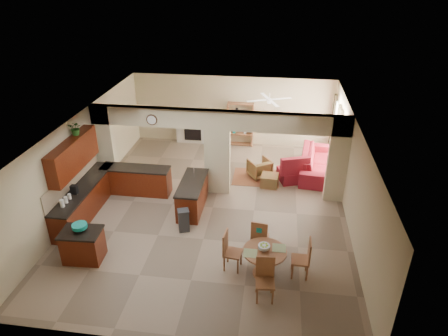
# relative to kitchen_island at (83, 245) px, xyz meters

# --- Properties ---
(floor) EXTENTS (10.00, 10.00, 0.00)m
(floor) POSITION_rel_kitchen_island_xyz_m (2.84, 2.80, -0.43)
(floor) COLOR #86715C
(floor) RESTS_ON ground
(ceiling) EXTENTS (10.00, 10.00, 0.00)m
(ceiling) POSITION_rel_kitchen_island_xyz_m (2.84, 2.80, 2.37)
(ceiling) COLOR white
(ceiling) RESTS_ON wall_back
(wall_back) EXTENTS (8.00, 0.00, 8.00)m
(wall_back) POSITION_rel_kitchen_island_xyz_m (2.84, 7.80, 0.97)
(wall_back) COLOR #C5B190
(wall_back) RESTS_ON floor
(wall_front) EXTENTS (8.00, 0.00, 8.00)m
(wall_front) POSITION_rel_kitchen_island_xyz_m (2.84, -2.20, 0.97)
(wall_front) COLOR #C5B190
(wall_front) RESTS_ON floor
(wall_left) EXTENTS (0.00, 10.00, 10.00)m
(wall_left) POSITION_rel_kitchen_island_xyz_m (-1.16, 2.80, 0.97)
(wall_left) COLOR #C5B190
(wall_left) RESTS_ON floor
(wall_right) EXTENTS (0.00, 10.00, 10.00)m
(wall_right) POSITION_rel_kitchen_island_xyz_m (6.84, 2.80, 0.97)
(wall_right) COLOR #C5B190
(wall_right) RESTS_ON floor
(partition_left_pier) EXTENTS (0.60, 0.25, 2.80)m
(partition_left_pier) POSITION_rel_kitchen_island_xyz_m (-0.86, 3.80, 0.97)
(partition_left_pier) COLOR #C5B190
(partition_left_pier) RESTS_ON floor
(partition_center_pier) EXTENTS (0.80, 0.25, 2.20)m
(partition_center_pier) POSITION_rel_kitchen_island_xyz_m (2.84, 3.80, 0.67)
(partition_center_pier) COLOR #C5B190
(partition_center_pier) RESTS_ON floor
(partition_right_pier) EXTENTS (0.60, 0.25, 2.80)m
(partition_right_pier) POSITION_rel_kitchen_island_xyz_m (6.54, 3.80, 0.97)
(partition_right_pier) COLOR #C5B190
(partition_right_pier) RESTS_ON floor
(partition_header) EXTENTS (8.00, 0.25, 0.60)m
(partition_header) POSITION_rel_kitchen_island_xyz_m (2.84, 3.80, 2.07)
(partition_header) COLOR #C5B190
(partition_header) RESTS_ON partition_center_pier
(kitchen_counter) EXTENTS (2.52, 3.29, 1.48)m
(kitchen_counter) POSITION_rel_kitchen_island_xyz_m (-0.42, 2.55, 0.04)
(kitchen_counter) COLOR #450D08
(kitchen_counter) RESTS_ON floor
(upper_cabinets) EXTENTS (0.35, 2.40, 0.90)m
(upper_cabinets) POSITION_rel_kitchen_island_xyz_m (-0.98, 2.00, 1.49)
(upper_cabinets) COLOR #450D08
(upper_cabinets) RESTS_ON wall_left
(peninsula) EXTENTS (0.70, 1.85, 0.91)m
(peninsula) POSITION_rel_kitchen_island_xyz_m (2.24, 2.69, 0.03)
(peninsula) COLOR #450D08
(peninsula) RESTS_ON floor
(wall_clock) EXTENTS (0.34, 0.03, 0.34)m
(wall_clock) POSITION_rel_kitchen_island_xyz_m (0.84, 3.65, 2.02)
(wall_clock) COLOR #4D2C19
(wall_clock) RESTS_ON partition_header
(rug) EXTENTS (1.60, 1.30, 0.01)m
(rug) POSITION_rel_kitchen_island_xyz_m (4.04, 4.90, -0.42)
(rug) COLOR #995837
(rug) RESTS_ON floor
(fireplace) EXTENTS (1.60, 0.35, 1.20)m
(fireplace) POSITION_rel_kitchen_island_xyz_m (1.24, 7.64, 0.19)
(fireplace) COLOR beige
(fireplace) RESTS_ON floor
(shelving_unit) EXTENTS (1.00, 0.32, 1.80)m
(shelving_unit) POSITION_rel_kitchen_island_xyz_m (3.19, 7.62, 0.47)
(shelving_unit) COLOR brown
(shelving_unit) RESTS_ON floor
(window_a) EXTENTS (0.02, 0.90, 1.90)m
(window_a) POSITION_rel_kitchen_island_xyz_m (6.81, 5.10, 0.77)
(window_a) COLOR white
(window_a) RESTS_ON wall_right
(window_b) EXTENTS (0.02, 0.90, 1.90)m
(window_b) POSITION_rel_kitchen_island_xyz_m (6.81, 6.80, 0.77)
(window_b) COLOR white
(window_b) RESTS_ON wall_right
(glazed_door) EXTENTS (0.02, 0.70, 2.10)m
(glazed_door) POSITION_rel_kitchen_island_xyz_m (6.81, 5.95, 0.62)
(glazed_door) COLOR white
(glazed_door) RESTS_ON wall_right
(drape_a_left) EXTENTS (0.10, 0.28, 2.30)m
(drape_a_left) POSITION_rel_kitchen_island_xyz_m (6.77, 4.50, 0.77)
(drape_a_left) COLOR #3D1C18
(drape_a_left) RESTS_ON wall_right
(drape_a_right) EXTENTS (0.10, 0.28, 2.30)m
(drape_a_right) POSITION_rel_kitchen_island_xyz_m (6.77, 5.70, 0.77)
(drape_a_right) COLOR #3D1C18
(drape_a_right) RESTS_ON wall_right
(drape_b_left) EXTENTS (0.10, 0.28, 2.30)m
(drape_b_left) POSITION_rel_kitchen_island_xyz_m (6.77, 6.20, 0.77)
(drape_b_left) COLOR #3D1C18
(drape_b_left) RESTS_ON wall_right
(drape_b_right) EXTENTS (0.10, 0.28, 2.30)m
(drape_b_right) POSITION_rel_kitchen_island_xyz_m (6.77, 7.40, 0.77)
(drape_b_right) COLOR #3D1C18
(drape_b_right) RESTS_ON wall_right
(ceiling_fan) EXTENTS (1.00, 1.00, 0.10)m
(ceiling_fan) POSITION_rel_kitchen_island_xyz_m (4.34, 5.80, 2.13)
(ceiling_fan) COLOR white
(ceiling_fan) RESTS_ON ceiling
(kitchen_island) EXTENTS (1.02, 0.75, 0.85)m
(kitchen_island) POSITION_rel_kitchen_island_xyz_m (0.00, 0.00, 0.00)
(kitchen_island) COLOR #450D08
(kitchen_island) RESTS_ON floor
(teal_bowl) EXTENTS (0.37, 0.37, 0.17)m
(teal_bowl) POSITION_rel_kitchen_island_xyz_m (-0.02, 0.05, 0.51)
(teal_bowl) COLOR #159183
(teal_bowl) RESTS_ON kitchen_island
(trash_can) EXTENTS (0.36, 0.33, 0.62)m
(trash_can) POSITION_rel_kitchen_island_xyz_m (2.22, 1.54, -0.12)
(trash_can) COLOR #2B2B2D
(trash_can) RESTS_ON floor
(dining_table) EXTENTS (1.04, 1.04, 0.71)m
(dining_table) POSITION_rel_kitchen_island_xyz_m (4.53, 0.06, 0.05)
(dining_table) COLOR brown
(dining_table) RESTS_ON floor
(fruit_bowl) EXTENTS (0.28, 0.28, 0.15)m
(fruit_bowl) POSITION_rel_kitchen_island_xyz_m (4.51, 0.09, 0.36)
(fruit_bowl) COLOR #8ABF29
(fruit_bowl) RESTS_ON dining_table
(sofa) EXTENTS (2.84, 1.36, 0.80)m
(sofa) POSITION_rel_kitchen_island_xyz_m (6.14, 5.60, -0.03)
(sofa) COLOR maroon
(sofa) RESTS_ON floor
(chaise) EXTENTS (1.21, 1.09, 0.40)m
(chaise) POSITION_rel_kitchen_island_xyz_m (5.33, 4.92, -0.23)
(chaise) COLOR maroon
(chaise) RESTS_ON floor
(armchair) EXTENTS (0.97, 0.97, 0.65)m
(armchair) POSITION_rel_kitchen_island_xyz_m (4.14, 5.01, -0.11)
(armchair) COLOR maroon
(armchair) RESTS_ON floor
(ottoman) EXTENTS (0.60, 0.60, 0.40)m
(ottoman) POSITION_rel_kitchen_island_xyz_m (4.51, 4.40, -0.23)
(ottoman) COLOR maroon
(ottoman) RESTS_ON floor
(plant) EXTENTS (0.38, 0.33, 0.41)m
(plant) POSITION_rel_kitchen_island_xyz_m (-0.98, 2.40, 2.15)
(plant) COLOR #185015
(plant) RESTS_ON upper_cabinets
(chair_north) EXTENTS (0.48, 0.48, 1.02)m
(chair_north) POSITION_rel_kitchen_island_xyz_m (4.38, 0.81, 0.13)
(chair_north) COLOR brown
(chair_north) RESTS_ON floor
(chair_east) EXTENTS (0.43, 0.43, 1.02)m
(chair_east) POSITION_rel_kitchen_island_xyz_m (5.47, 0.15, 0.13)
(chair_east) COLOR brown
(chair_east) RESTS_ON floor
(chair_south) EXTENTS (0.46, 0.46, 1.02)m
(chair_south) POSITION_rel_kitchen_island_xyz_m (4.58, -0.64, 0.13)
(chair_south) COLOR brown
(chair_south) RESTS_ON floor
(chair_west) EXTENTS (0.47, 0.47, 1.02)m
(chair_west) POSITION_rel_kitchen_island_xyz_m (3.68, 0.20, 0.13)
(chair_west) COLOR brown
(chair_west) RESTS_ON floor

